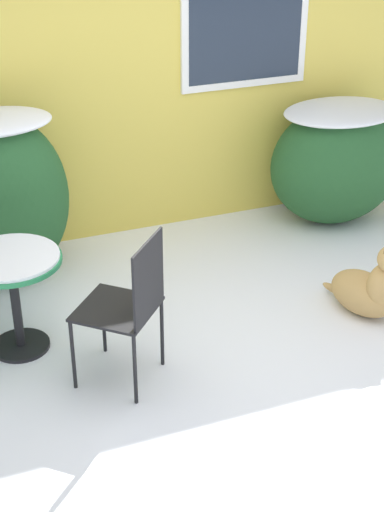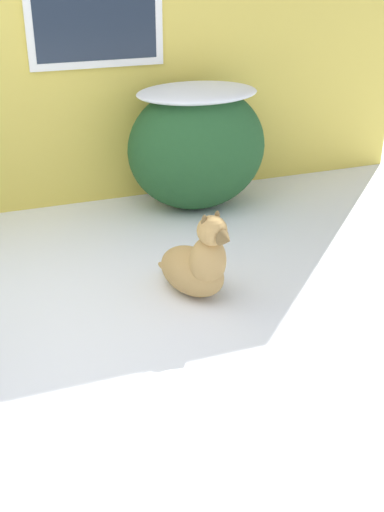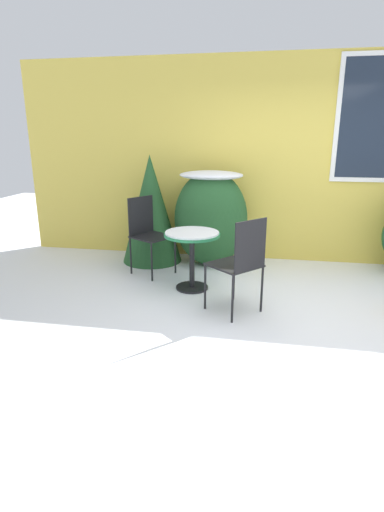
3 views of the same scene
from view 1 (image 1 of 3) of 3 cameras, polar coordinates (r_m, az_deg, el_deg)
ground_plane at (r=5.12m, az=2.43°, el=-8.45°), size 16.00×16.00×0.00m
house_wall at (r=6.38m, az=-4.77°, el=13.79°), size 8.00×0.10×2.84m
shrub_left at (r=5.96m, az=-13.78°, el=4.27°), size 1.02×0.71×1.33m
shrub_middle at (r=6.92m, az=10.49°, el=6.86°), size 1.20×0.87×1.06m
patio_table at (r=5.17m, az=-12.94°, el=-1.43°), size 0.66×0.66×0.70m
patio_chair_far_side at (r=4.75m, az=-4.62°, el=-3.41°), size 0.64×0.64×1.01m
dog at (r=5.70m, az=12.83°, el=-2.30°), size 0.48×0.71×0.63m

